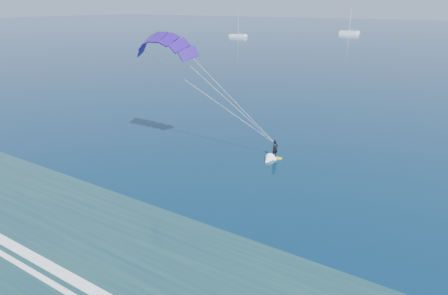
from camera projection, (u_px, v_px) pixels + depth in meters
kitesurfer_rig at (216, 90)px, 40.59m from camera, size 16.48×7.60×13.87m
sailboat_0 at (238, 36)px, 194.12m from camera, size 9.13×2.40×12.36m
sailboat_1 at (349, 34)px, 205.37m from camera, size 9.47×2.40×12.89m
sailboat_2 at (349, 32)px, 219.62m from camera, size 10.46×2.40×13.86m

